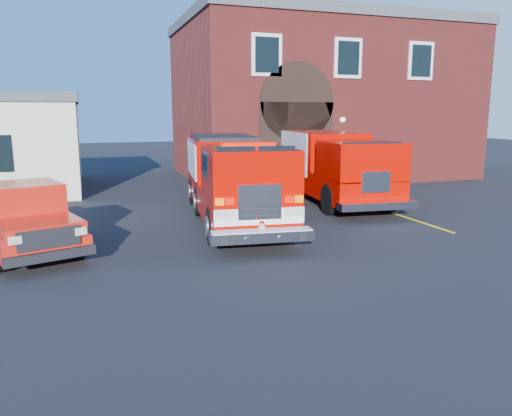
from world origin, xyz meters
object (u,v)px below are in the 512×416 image
object	(u,v)px
pickup_truck	(21,218)
secondary_truck	(331,164)
fire_station	(318,100)
fire_engine	(233,178)

from	to	relation	value
pickup_truck	secondary_truck	distance (m)	11.84
fire_station	pickup_truck	xyz separation A→B (m)	(-14.44, -12.18, -3.41)
fire_station	secondary_truck	bearing A→B (deg)	-112.35
fire_station	fire_engine	bearing A→B (deg)	-127.91
fire_station	fire_engine	size ratio (longest dim) A/B	1.67
fire_engine	secondary_truck	distance (m)	5.42
fire_station	secondary_truck	xyz separation A→B (m)	(-3.34, -8.12, -2.76)
fire_engine	pickup_truck	size ratio (longest dim) A/B	1.58
fire_engine	secondary_truck	xyz separation A→B (m)	(4.86, 2.40, 0.08)
fire_engine	fire_station	bearing A→B (deg)	52.09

